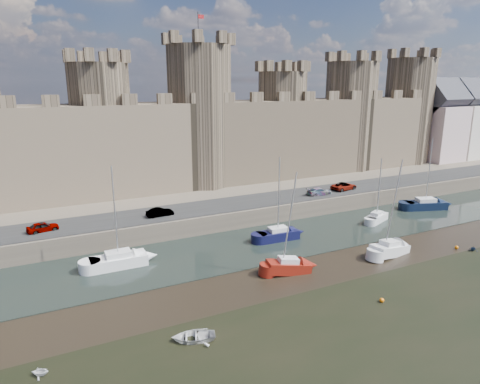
{
  "coord_description": "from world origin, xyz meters",
  "views": [
    {
      "loc": [
        -24.16,
        -20.09,
        20.0
      ],
      "look_at": [
        -3.38,
        22.0,
        7.7
      ],
      "focal_mm": 32.0,
      "sensor_mm": 36.0,
      "label": 1
    }
  ],
  "objects_px": {
    "sailboat_3": "(425,204)",
    "sailboat_4": "(288,266)",
    "car_0": "(43,227)",
    "sailboat_0": "(119,260)",
    "sailboat_1": "(278,234)",
    "sailboat_2": "(377,217)",
    "sailboat_5": "(390,248)",
    "car_2": "(319,191)",
    "car_3": "(344,186)",
    "car_1": "(160,212)"
  },
  "relations": [
    {
      "from": "sailboat_2",
      "to": "sailboat_5",
      "type": "bearing_deg",
      "value": -149.16
    },
    {
      "from": "car_0",
      "to": "car_2",
      "type": "height_order",
      "value": "car_0"
    },
    {
      "from": "car_3",
      "to": "sailboat_1",
      "type": "height_order",
      "value": "sailboat_1"
    },
    {
      "from": "car_3",
      "to": "sailboat_1",
      "type": "distance_m",
      "value": 20.49
    },
    {
      "from": "sailboat_4",
      "to": "car_1",
      "type": "bearing_deg",
      "value": 128.19
    },
    {
      "from": "sailboat_0",
      "to": "sailboat_1",
      "type": "relative_size",
      "value": 1.05
    },
    {
      "from": "sailboat_0",
      "to": "car_0",
      "type": "bearing_deg",
      "value": 130.18
    },
    {
      "from": "sailboat_3",
      "to": "sailboat_4",
      "type": "distance_m",
      "value": 33.75
    },
    {
      "from": "car_3",
      "to": "sailboat_4",
      "type": "xyz_separation_m",
      "value": [
        -22.16,
        -17.95,
        -2.35
      ]
    },
    {
      "from": "car_2",
      "to": "sailboat_0",
      "type": "bearing_deg",
      "value": 106.15
    },
    {
      "from": "car_1",
      "to": "sailboat_5",
      "type": "bearing_deg",
      "value": -133.66
    },
    {
      "from": "sailboat_5",
      "to": "sailboat_1",
      "type": "bearing_deg",
      "value": 123.86
    },
    {
      "from": "sailboat_5",
      "to": "car_1",
      "type": "bearing_deg",
      "value": 130.58
    },
    {
      "from": "sailboat_1",
      "to": "sailboat_4",
      "type": "xyz_separation_m",
      "value": [
        -4.0,
        -8.75,
        -0.04
      ]
    },
    {
      "from": "sailboat_0",
      "to": "sailboat_4",
      "type": "height_order",
      "value": "sailboat_0"
    },
    {
      "from": "sailboat_3",
      "to": "sailboat_4",
      "type": "xyz_separation_m",
      "value": [
        -32.21,
        -10.06,
        -0.06
      ]
    },
    {
      "from": "sailboat_0",
      "to": "sailboat_5",
      "type": "relative_size",
      "value": 0.99
    },
    {
      "from": "car_2",
      "to": "sailboat_5",
      "type": "bearing_deg",
      "value": 172.79
    },
    {
      "from": "sailboat_3",
      "to": "car_1",
      "type": "bearing_deg",
      "value": -171.54
    },
    {
      "from": "sailboat_2",
      "to": "car_1",
      "type": "bearing_deg",
      "value": 140.96
    },
    {
      "from": "car_0",
      "to": "sailboat_0",
      "type": "bearing_deg",
      "value": -151.4
    },
    {
      "from": "sailboat_1",
      "to": "car_2",
      "type": "bearing_deg",
      "value": 36.95
    },
    {
      "from": "sailboat_5",
      "to": "car_2",
      "type": "bearing_deg",
      "value": 70.61
    },
    {
      "from": "car_0",
      "to": "car_3",
      "type": "distance_m",
      "value": 45.22
    },
    {
      "from": "car_1",
      "to": "sailboat_3",
      "type": "bearing_deg",
      "value": -103.84
    },
    {
      "from": "sailboat_2",
      "to": "sailboat_3",
      "type": "distance_m",
      "value": 11.58
    },
    {
      "from": "sailboat_4",
      "to": "sailboat_3",
      "type": "bearing_deg",
      "value": 28.62
    },
    {
      "from": "car_1",
      "to": "sailboat_3",
      "type": "distance_m",
      "value": 41.86
    },
    {
      "from": "sailboat_0",
      "to": "sailboat_3",
      "type": "xyz_separation_m",
      "value": [
        48.21,
        0.6,
        -0.01
      ]
    },
    {
      "from": "sailboat_1",
      "to": "sailboat_3",
      "type": "height_order",
      "value": "sailboat_3"
    },
    {
      "from": "car_0",
      "to": "sailboat_3",
      "type": "xyz_separation_m",
      "value": [
        55.27,
        -7.91,
        -2.26
      ]
    },
    {
      "from": "car_3",
      "to": "sailboat_4",
      "type": "relative_size",
      "value": 0.42
    },
    {
      "from": "car_3",
      "to": "sailboat_5",
      "type": "xyz_separation_m",
      "value": [
        -8.84,
        -19.15,
        -2.34
      ]
    },
    {
      "from": "sailboat_3",
      "to": "sailboat_2",
      "type": "bearing_deg",
      "value": -154.47
    },
    {
      "from": "car_3",
      "to": "car_1",
      "type": "bearing_deg",
      "value": 81.6
    },
    {
      "from": "sailboat_1",
      "to": "sailboat_5",
      "type": "xyz_separation_m",
      "value": [
        9.32,
        -9.94,
        -0.03
      ]
    },
    {
      "from": "sailboat_2",
      "to": "sailboat_3",
      "type": "height_order",
      "value": "sailboat_3"
    },
    {
      "from": "car_2",
      "to": "sailboat_0",
      "type": "height_order",
      "value": "sailboat_0"
    },
    {
      "from": "sailboat_4",
      "to": "car_3",
      "type": "bearing_deg",
      "value": 50.29
    },
    {
      "from": "car_1",
      "to": "sailboat_5",
      "type": "xyz_separation_m",
      "value": [
        22.23,
        -18.75,
        -2.28
      ]
    },
    {
      "from": "car_1",
      "to": "car_2",
      "type": "relative_size",
      "value": 0.88
    },
    {
      "from": "sailboat_5",
      "to": "sailboat_0",
      "type": "bearing_deg",
      "value": 150.75
    },
    {
      "from": "sailboat_2",
      "to": "sailboat_3",
      "type": "xyz_separation_m",
      "value": [
        11.5,
        1.36,
        0.09
      ]
    },
    {
      "from": "car_3",
      "to": "sailboat_2",
      "type": "relative_size",
      "value": 0.5
    },
    {
      "from": "sailboat_2",
      "to": "sailboat_4",
      "type": "bearing_deg",
      "value": -179.62
    },
    {
      "from": "car_0",
      "to": "sailboat_1",
      "type": "height_order",
      "value": "sailboat_1"
    },
    {
      "from": "car_2",
      "to": "sailboat_4",
      "type": "xyz_separation_m",
      "value": [
        -16.59,
        -17.12,
        -2.29
      ]
    },
    {
      "from": "car_1",
      "to": "sailboat_4",
      "type": "bearing_deg",
      "value": -156.6
    },
    {
      "from": "car_3",
      "to": "sailboat_2",
      "type": "bearing_deg",
      "value": 161.96
    },
    {
      "from": "car_1",
      "to": "sailboat_4",
      "type": "distance_m",
      "value": 19.82
    }
  ]
}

